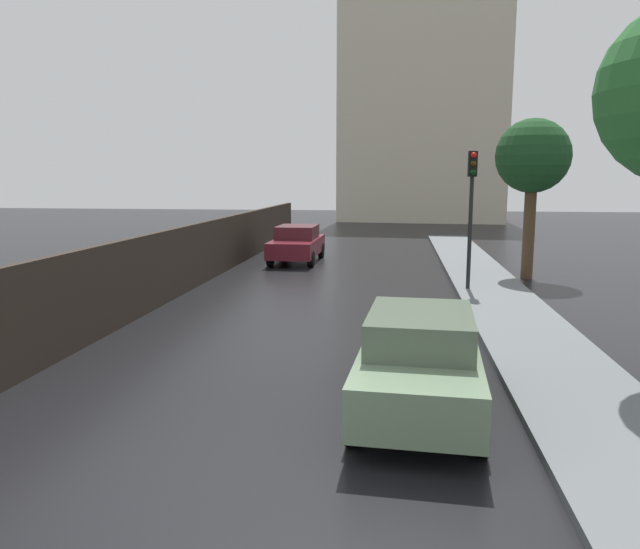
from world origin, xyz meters
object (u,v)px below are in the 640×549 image
Objects in this scene: car_maroon_mid_road at (297,243)px; street_tree_near at (533,158)px; traffic_light at (472,194)px; car_green_near_kerb at (420,360)px.

street_tree_near is (8.69, -3.21, 3.37)m from car_maroon_mid_road.
car_maroon_mid_road is at bearing 135.36° from traffic_light.
car_green_near_kerb is 13.84m from street_tree_near.
traffic_light is at bearing 135.85° from car_maroon_mid_road.
car_green_near_kerb is 0.77× the size of street_tree_near.
car_green_near_kerb is at bearing -100.56° from traffic_light.
street_tree_near reaches higher than car_maroon_mid_road.
street_tree_near is at bearing 75.40° from car_green_near_kerb.
street_tree_near is at bearing 52.33° from traffic_light.
street_tree_near reaches higher than car_green_near_kerb.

